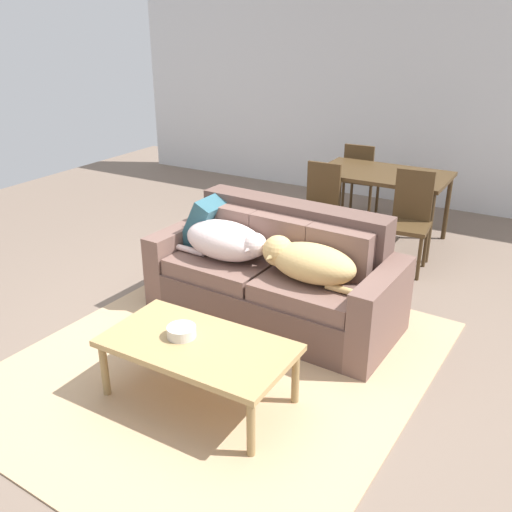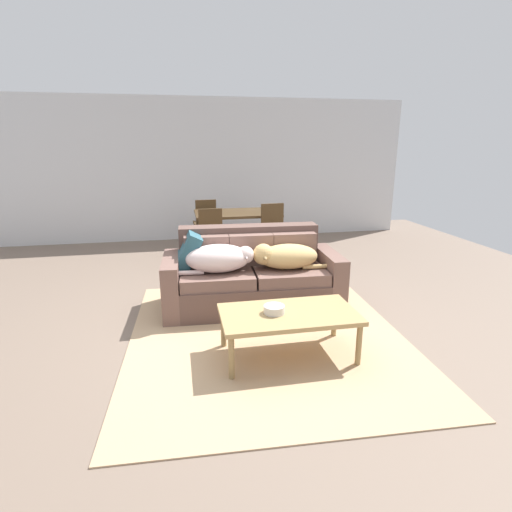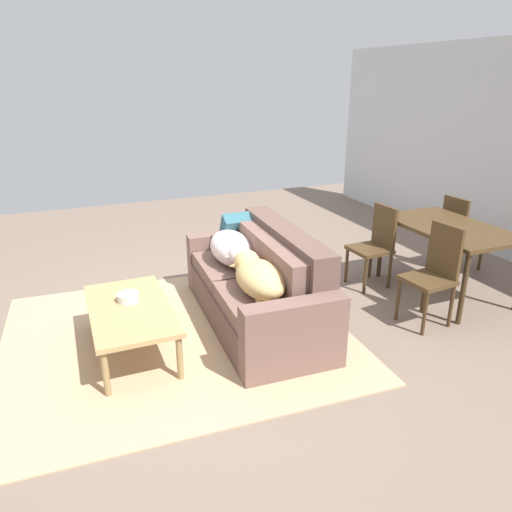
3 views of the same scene
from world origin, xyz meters
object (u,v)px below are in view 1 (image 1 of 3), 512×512
dining_chair_near_left (319,203)px  dining_chair_far_left (360,176)px  dining_chair_near_right (409,217)px  bowl_on_coffee_table (182,332)px  throw_pillow_by_left_arm (208,221)px  coffee_table (198,349)px  dog_on_right_cushion (307,261)px  dog_on_left_cushion (227,241)px  dining_table (383,179)px  couch (276,277)px

dining_chair_near_left → dining_chair_far_left: size_ratio=1.00×
dining_chair_near_right → bowl_on_coffee_table: bearing=-109.0°
throw_pillow_by_left_arm → coffee_table: 1.58m
throw_pillow_by_left_arm → dining_chair_near_left: 1.51m
dog_on_right_cushion → bowl_on_coffee_table: bearing=-106.8°
throw_pillow_by_left_arm → dog_on_left_cushion: bearing=-33.7°
throw_pillow_by_left_arm → coffee_table: bearing=-57.9°
bowl_on_coffee_table → dining_table: size_ratio=0.14×
couch → coffee_table: (0.10, -1.23, 0.03)m
coffee_table → dining_chair_far_left: size_ratio=1.32×
throw_pillow_by_left_arm → dining_table: 2.21m
bowl_on_coffee_table → dining_chair_near_right: bearing=76.3°
dog_on_right_cushion → bowl_on_coffee_table: (-0.37, -1.05, -0.17)m
dog_on_right_cushion → dining_chair_near_right: dining_chair_near_right is taller
dog_on_left_cushion → dog_on_right_cushion: dog_on_left_cushion is taller
dog_on_left_cushion → dining_chair_far_left: dining_chair_far_left is taller
couch → dog_on_left_cushion: couch is taller
coffee_table → dining_chair_near_left: dining_chair_near_left is taller
couch → dining_table: couch is taller
dog_on_left_cushion → dining_table: size_ratio=0.64×
dog_on_left_cushion → couch: bearing=23.2°
dog_on_right_cushion → dining_chair_far_left: dining_chair_far_left is taller
throw_pillow_by_left_arm → dining_table: (0.87, 2.03, 0.01)m
bowl_on_coffee_table → dining_chair_near_left: size_ratio=0.20×
bowl_on_coffee_table → dog_on_right_cushion: bearing=70.5°
coffee_table → dining_chair_near_left: size_ratio=1.32×
dining_chair_near_left → dining_table: bearing=47.6°
dining_table → dining_chair_near_left: (-0.48, -0.58, -0.19)m
couch → dining_chair_far_left: couch is taller
coffee_table → dog_on_left_cushion: bearing=114.0°
dog_on_left_cushion → dining_chair_near_left: (0.06, 1.68, -0.14)m
dog_on_left_cushion → bowl_on_coffee_table: size_ratio=4.73×
dog_on_left_cushion → dining_chair_near_right: bearing=60.9°
coffee_table → dining_table: size_ratio=0.88×
dining_chair_near_right → throw_pillow_by_left_arm: bearing=-139.0°
dog_on_right_cushion → dining_chair_far_left: (-0.67, 2.92, -0.12)m
throw_pillow_by_left_arm → dining_chair_far_left: bearing=81.6°
bowl_on_coffee_table → dining_chair_near_right: size_ratio=0.19×
bowl_on_coffee_table → dining_chair_near_left: dining_chair_near_left is taller
dog_on_left_cushion → dining_chair_near_left: size_ratio=0.97×
dog_on_right_cushion → dining_chair_far_left: 3.00m
dining_table → throw_pillow_by_left_arm: bearing=-113.3°
coffee_table → dining_chair_near_left: 2.80m
couch → dog_on_left_cushion: 0.50m
coffee_table → dining_chair_near_left: (-0.43, 2.76, 0.12)m
dining_chair_near_right → dining_chair_far_left: size_ratio=1.06×
bowl_on_coffee_table → dining_table: (0.18, 3.33, 0.23)m
couch → dining_chair_far_left: bearing=99.5°
couch → dining_table: (0.15, 2.11, 0.34)m
throw_pillow_by_left_arm → dining_table: size_ratio=0.32×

